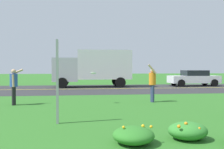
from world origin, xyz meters
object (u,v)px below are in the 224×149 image
(box_truck_silver, at_px, (94,66))
(person_thrower_blue_shirt, at_px, (14,83))
(frisbee_white, at_px, (93,73))
(car_white_center_left, at_px, (194,78))
(person_catcher_orange_shirt, at_px, (152,82))
(sign_post_near_path, at_px, (57,82))

(box_truck_silver, bearing_deg, person_thrower_blue_shirt, -112.04)
(frisbee_white, bearing_deg, car_white_center_left, 46.71)
(person_thrower_blue_shirt, distance_m, person_catcher_orange_shirt, 6.52)
(car_white_center_left, bearing_deg, person_thrower_blue_shirt, -142.33)
(frisbee_white, bearing_deg, sign_post_near_path, -107.80)
(person_catcher_orange_shirt, bearing_deg, box_truck_silver, 102.87)
(sign_post_near_path, xyz_separation_m, person_thrower_blue_shirt, (-2.29, 4.13, -0.30))
(sign_post_near_path, distance_m, box_truck_silver, 14.63)
(frisbee_white, xyz_separation_m, car_white_center_left, (9.83, 10.44, -0.70))
(box_truck_silver, bearing_deg, frisbee_white, -93.30)
(sign_post_near_path, xyz_separation_m, frisbee_white, (1.30, 4.06, 0.17))
(sign_post_near_path, bearing_deg, car_white_center_left, 52.48)
(person_catcher_orange_shirt, relative_size, box_truck_silver, 0.28)
(person_thrower_blue_shirt, xyz_separation_m, person_catcher_orange_shirt, (6.52, 0.20, 0.02))
(person_thrower_blue_shirt, distance_m, car_white_center_left, 16.96)
(person_catcher_orange_shirt, bearing_deg, frisbee_white, -174.74)
(sign_post_near_path, bearing_deg, person_catcher_orange_shirt, 45.69)
(person_thrower_blue_shirt, height_order, box_truck_silver, box_truck_silver)
(person_catcher_orange_shirt, relative_size, frisbee_white, 7.30)
(person_thrower_blue_shirt, relative_size, frisbee_white, 6.43)
(car_white_center_left, bearing_deg, person_catcher_orange_shirt, -124.18)
(person_thrower_blue_shirt, bearing_deg, person_catcher_orange_shirt, 1.75)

